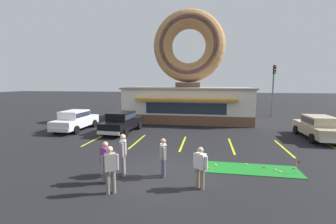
# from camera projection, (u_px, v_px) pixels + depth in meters

# --- Properties ---
(ground_plane) EXTENTS (160.00, 160.00, 0.00)m
(ground_plane) POSITION_uv_depth(u_px,v_px,m) (161.00, 174.00, 9.47)
(ground_plane) COLOR black
(donut_shop_building) EXTENTS (12.30, 6.75, 10.96)m
(donut_shop_building) POSITION_uv_depth(u_px,v_px,m) (188.00, 84.00, 22.61)
(donut_shop_building) COLOR brown
(donut_shop_building) RESTS_ON ground
(putting_mat) EXTENTS (4.47, 1.40, 0.03)m
(putting_mat) POSITION_uv_depth(u_px,v_px,m) (247.00, 169.00, 10.03)
(putting_mat) COLOR #197523
(putting_mat) RESTS_ON ground
(mini_donut_near_left) EXTENTS (0.13, 0.13, 0.04)m
(mini_donut_near_left) POSITION_uv_depth(u_px,v_px,m) (264.00, 167.00, 10.17)
(mini_donut_near_left) COLOR brown
(mini_donut_near_left) RESTS_ON putting_mat
(mini_donut_near_right) EXTENTS (0.13, 0.13, 0.04)m
(mini_donut_near_right) POSITION_uv_depth(u_px,v_px,m) (209.00, 168.00, 10.04)
(mini_donut_near_right) COLOR #A5724C
(mini_donut_near_right) RESTS_ON putting_mat
(mini_donut_mid_left) EXTENTS (0.13, 0.13, 0.04)m
(mini_donut_mid_left) POSITION_uv_depth(u_px,v_px,m) (294.00, 168.00, 10.04)
(mini_donut_mid_left) COLOR #A5724C
(mini_donut_mid_left) RESTS_ON putting_mat
(mini_donut_mid_centre) EXTENTS (0.13, 0.13, 0.04)m
(mini_donut_mid_centre) POSITION_uv_depth(u_px,v_px,m) (215.00, 165.00, 10.46)
(mini_donut_mid_centre) COLOR #E5C666
(mini_donut_mid_centre) RESTS_ON putting_mat
(mini_donut_mid_right) EXTENTS (0.13, 0.13, 0.04)m
(mini_donut_mid_right) POSITION_uv_depth(u_px,v_px,m) (246.00, 164.00, 10.57)
(mini_donut_mid_right) COLOR #E5C666
(mini_donut_mid_right) RESTS_ON putting_mat
(mini_donut_far_left) EXTENTS (0.13, 0.13, 0.04)m
(mini_donut_far_left) POSITION_uv_depth(u_px,v_px,m) (280.00, 172.00, 9.65)
(mini_donut_far_left) COLOR #E5C666
(mini_donut_far_left) RESTS_ON putting_mat
(mini_donut_far_centre) EXTENTS (0.13, 0.13, 0.04)m
(mini_donut_far_centre) POSITION_uv_depth(u_px,v_px,m) (276.00, 170.00, 9.85)
(mini_donut_far_centre) COLOR #E5C666
(mini_donut_far_centre) RESTS_ON putting_mat
(golf_ball) EXTENTS (0.04, 0.04, 0.04)m
(golf_ball) POSITION_uv_depth(u_px,v_px,m) (229.00, 167.00, 10.15)
(golf_ball) COLOR white
(golf_ball) RESTS_ON putting_mat
(putting_flag_pin) EXTENTS (0.13, 0.01, 0.55)m
(putting_flag_pin) POSITION_uv_depth(u_px,v_px,m) (298.00, 164.00, 9.49)
(putting_flag_pin) COLOR silver
(putting_flag_pin) RESTS_ON putting_mat
(car_black) EXTENTS (2.21, 4.66, 1.60)m
(car_black) POSITION_uv_depth(u_px,v_px,m) (122.00, 121.00, 17.38)
(car_black) COLOR black
(car_black) RESTS_ON ground
(car_white) EXTENTS (2.00, 4.57, 1.60)m
(car_white) POSITION_uv_depth(u_px,v_px,m) (75.00, 119.00, 18.19)
(car_white) COLOR silver
(car_white) RESTS_ON ground
(car_champagne) EXTENTS (1.99, 4.57, 1.60)m
(car_champagne) POSITION_uv_depth(u_px,v_px,m) (318.00, 127.00, 15.29)
(car_champagne) COLOR #BCAD89
(car_champagne) RESTS_ON ground
(pedestrian_blue_sweater_man) EXTENTS (0.52, 0.40, 1.56)m
(pedestrian_blue_sweater_man) POSITION_uv_depth(u_px,v_px,m) (200.00, 166.00, 8.13)
(pedestrian_blue_sweater_man) COLOR #7F7056
(pedestrian_blue_sweater_man) RESTS_ON ground
(pedestrian_hooded_kid) EXTENTS (0.34, 0.57, 1.61)m
(pedestrian_hooded_kid) POSITION_uv_depth(u_px,v_px,m) (163.00, 156.00, 9.17)
(pedestrian_hooded_kid) COLOR #474C66
(pedestrian_hooded_kid) RESTS_ON ground
(pedestrian_leather_jacket_man) EXTENTS (0.53, 0.40, 1.70)m
(pedestrian_leather_jacket_man) POSITION_uv_depth(u_px,v_px,m) (110.00, 167.00, 7.74)
(pedestrian_leather_jacket_man) COLOR slate
(pedestrian_leather_jacket_man) RESTS_ON ground
(pedestrian_clipboard_woman) EXTENTS (0.55, 0.38, 1.64)m
(pedestrian_clipboard_woman) POSITION_uv_depth(u_px,v_px,m) (106.00, 160.00, 8.56)
(pedestrian_clipboard_woman) COLOR slate
(pedestrian_clipboard_woman) RESTS_ON ground
(pedestrian_beanie_man) EXTENTS (0.33, 0.58, 1.75)m
(pedestrian_beanie_man) POSITION_uv_depth(u_px,v_px,m) (123.00, 152.00, 9.29)
(pedestrian_beanie_man) COLOR slate
(pedestrian_beanie_man) RESTS_ON ground
(trash_bin) EXTENTS (0.57, 0.57, 0.97)m
(trash_bin) POSITION_uv_depth(u_px,v_px,m) (118.00, 119.00, 20.80)
(trash_bin) COLOR #1E662D
(trash_bin) RESTS_ON ground
(traffic_light_pole) EXTENTS (0.28, 0.47, 5.80)m
(traffic_light_pole) POSITION_uv_depth(u_px,v_px,m) (273.00, 84.00, 24.90)
(traffic_light_pole) COLOR #595B60
(traffic_light_pole) RESTS_ON ground
(parking_stripe_far_left) EXTENTS (0.12, 3.60, 0.01)m
(parking_stripe_far_left) POSITION_uv_depth(u_px,v_px,m) (95.00, 139.00, 15.32)
(parking_stripe_far_left) COLOR yellow
(parking_stripe_far_left) RESTS_ON ground
(parking_stripe_left) EXTENTS (0.12, 3.60, 0.01)m
(parking_stripe_left) POSITION_uv_depth(u_px,v_px,m) (138.00, 141.00, 14.80)
(parking_stripe_left) COLOR yellow
(parking_stripe_left) RESTS_ON ground
(parking_stripe_mid_left) EXTENTS (0.12, 3.60, 0.01)m
(parking_stripe_mid_left) POSITION_uv_depth(u_px,v_px,m) (183.00, 143.00, 14.29)
(parking_stripe_mid_left) COLOR yellow
(parking_stripe_mid_left) RESTS_ON ground
(parking_stripe_centre) EXTENTS (0.12, 3.60, 0.01)m
(parking_stripe_centre) POSITION_uv_depth(u_px,v_px,m) (231.00, 146.00, 13.77)
(parking_stripe_centre) COLOR yellow
(parking_stripe_centre) RESTS_ON ground
(parking_stripe_mid_right) EXTENTS (0.12, 3.60, 0.01)m
(parking_stripe_mid_right) POSITION_uv_depth(u_px,v_px,m) (284.00, 148.00, 13.26)
(parking_stripe_mid_right) COLOR yellow
(parking_stripe_mid_right) RESTS_ON ground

